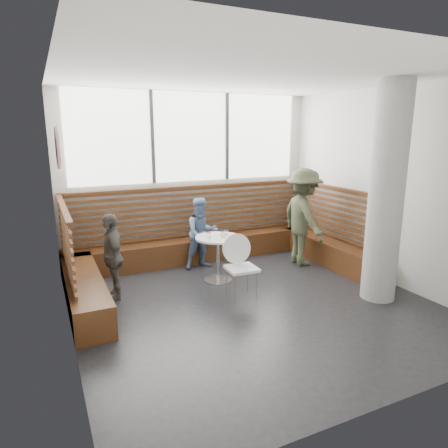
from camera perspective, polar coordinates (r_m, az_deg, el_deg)
name	(u,v)px	position (r m, az deg, el deg)	size (l,w,h in m)	color
room	(254,197)	(5.57, 4.35, 3.91)	(5.00, 5.00, 3.20)	silver
booth	(206,247)	(7.39, -2.54, -3.23)	(5.00, 2.50, 1.44)	#402310
concrete_column	(386,194)	(6.25, 22.19, 3.96)	(0.50, 0.50, 3.20)	gray
wall_art	(57,148)	(5.19, -22.72, 10.02)	(0.50, 0.50, 0.03)	white
cafe_table	(218,250)	(6.69, -0.88, -3.66)	(0.75, 0.75, 0.78)	silver
cafe_chair	(239,261)	(6.08, 2.22, -5.33)	(0.46, 0.45, 0.96)	white
adult_man	(303,217)	(7.62, 11.27, 0.96)	(1.18, 0.68, 1.83)	#3D422C
child_back	(202,233)	(7.33, -3.19, -1.35)	(0.64, 0.50, 1.32)	#5D77A2
child_left	(112,256)	(6.23, -15.66, -4.48)	(0.77, 0.32, 1.32)	#4F4D48
plate_near	(208,235)	(6.70, -2.35, -1.65)	(0.19, 0.19, 0.01)	white
plate_far	(216,234)	(6.79, -1.12, -1.43)	(0.19, 0.19, 0.01)	white
glass_left	(208,236)	(6.45, -2.24, -1.74)	(0.08, 0.08, 0.12)	white
glass_mid	(223,233)	(6.61, -0.15, -1.36)	(0.07, 0.07, 0.12)	white
glass_right	(226,232)	(6.76, 0.28, -1.13)	(0.06, 0.06, 0.10)	white
menu_card	(224,239)	(6.50, -0.03, -2.14)	(0.21, 0.15, 0.00)	#A5C64C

